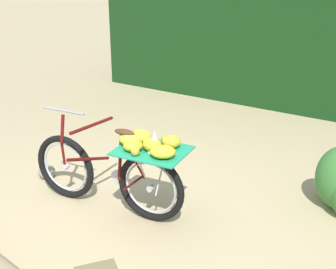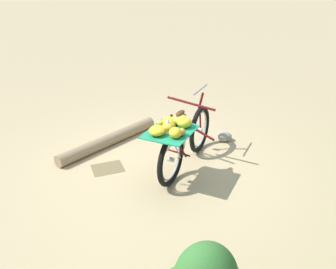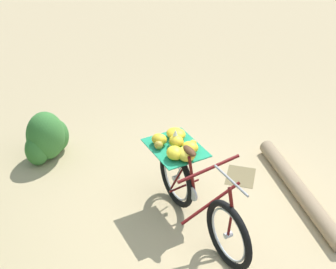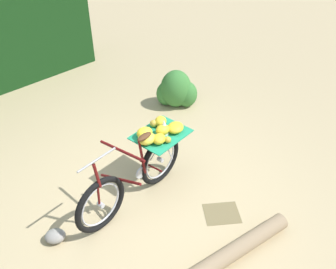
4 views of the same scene
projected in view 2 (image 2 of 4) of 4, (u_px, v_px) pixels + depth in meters
The scene contains 5 objects.
ground_plane at pixel (168, 169), 5.22m from camera, with size 60.00×60.00×0.00m, color tan.
bicycle at pixel (182, 138), 4.96m from camera, with size 1.50×1.44×1.03m.
fallen_log at pixel (109, 140), 5.87m from camera, with size 0.19×0.19×1.93m, color #937A5B.
path_stone at pixel (225, 137), 6.03m from camera, with size 0.24×0.20×0.15m, color gray.
leaf_litter_patch at pixel (108, 168), 5.24m from camera, with size 0.44×0.36×0.01m, color olive.
Camera 2 is at (-1.63, -4.20, 2.67)m, focal length 38.93 mm.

